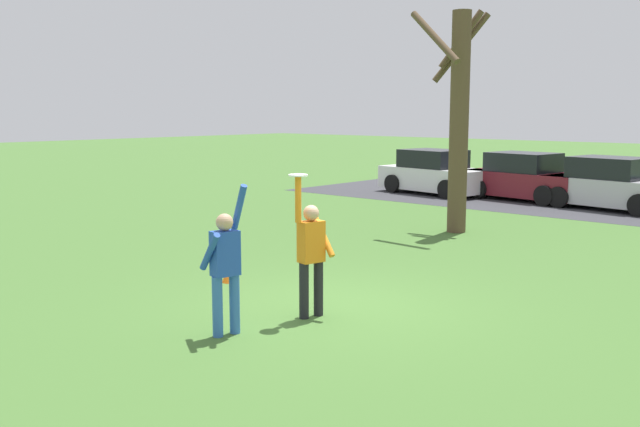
{
  "coord_description": "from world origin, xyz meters",
  "views": [
    {
      "loc": [
        6.82,
        -8.02,
        2.99
      ],
      "look_at": [
        -0.06,
        -0.23,
        1.48
      ],
      "focal_mm": 39.74,
      "sensor_mm": 36.0,
      "label": 1
    }
  ],
  "objects_px": {
    "person_defender": "(225,264)",
    "parked_car_silver": "(612,186)",
    "bare_tree_tall": "(458,114)",
    "parked_car_white": "(435,174)",
    "parked_car_maroon": "(525,178)",
    "frisbee_disc": "(298,175)",
    "field_cone_orange": "(229,273)",
    "person_catcher": "(311,251)"
  },
  "relations": [
    {
      "from": "person_catcher",
      "to": "bare_tree_tall",
      "type": "xyz_separation_m",
      "value": [
        -2.25,
        7.83,
        1.93
      ]
    },
    {
      "from": "person_catcher",
      "to": "person_defender",
      "type": "relative_size",
      "value": 1.02
    },
    {
      "from": "person_catcher",
      "to": "frisbee_disc",
      "type": "relative_size",
      "value": 7.64
    },
    {
      "from": "person_catcher",
      "to": "parked_car_silver",
      "type": "bearing_deg",
      "value": -165.02
    },
    {
      "from": "frisbee_disc",
      "to": "field_cone_orange",
      "type": "xyz_separation_m",
      "value": [
        -2.45,
        0.83,
        -1.93
      ]
    },
    {
      "from": "frisbee_disc",
      "to": "bare_tree_tall",
      "type": "bearing_deg",
      "value": 105.3
    },
    {
      "from": "person_catcher",
      "to": "field_cone_orange",
      "type": "height_order",
      "value": "person_catcher"
    },
    {
      "from": "person_defender",
      "to": "parked_car_silver",
      "type": "distance_m",
      "value": 15.93
    },
    {
      "from": "parked_car_silver",
      "to": "field_cone_orange",
      "type": "xyz_separation_m",
      "value": [
        -1.72,
        -13.93,
        -0.57
      ]
    },
    {
      "from": "frisbee_disc",
      "to": "field_cone_orange",
      "type": "height_order",
      "value": "frisbee_disc"
    },
    {
      "from": "person_catcher",
      "to": "person_defender",
      "type": "distance_m",
      "value": 1.41
    },
    {
      "from": "parked_car_silver",
      "to": "bare_tree_tall",
      "type": "bearing_deg",
      "value": -94.13
    },
    {
      "from": "bare_tree_tall",
      "to": "parked_car_maroon",
      "type": "bearing_deg",
      "value": 102.18
    },
    {
      "from": "parked_car_white",
      "to": "parked_car_maroon",
      "type": "bearing_deg",
      "value": 16.38
    },
    {
      "from": "frisbee_disc",
      "to": "bare_tree_tall",
      "type": "xyz_separation_m",
      "value": [
        -2.2,
        8.05,
        0.82
      ]
    },
    {
      "from": "person_defender",
      "to": "parked_car_silver",
      "type": "height_order",
      "value": "person_defender"
    },
    {
      "from": "parked_car_silver",
      "to": "bare_tree_tall",
      "type": "height_order",
      "value": "bare_tree_tall"
    },
    {
      "from": "parked_car_white",
      "to": "parked_car_silver",
      "type": "bearing_deg",
      "value": 8.84
    },
    {
      "from": "parked_car_white",
      "to": "person_defender",
      "type": "bearing_deg",
      "value": -58.64
    },
    {
      "from": "parked_car_white",
      "to": "parked_car_maroon",
      "type": "relative_size",
      "value": 1.0
    },
    {
      "from": "bare_tree_tall",
      "to": "field_cone_orange",
      "type": "relative_size",
      "value": 16.99
    },
    {
      "from": "parked_car_silver",
      "to": "person_defender",
      "type": "bearing_deg",
      "value": -79.99
    },
    {
      "from": "person_catcher",
      "to": "parked_car_white",
      "type": "height_order",
      "value": "person_catcher"
    },
    {
      "from": "bare_tree_tall",
      "to": "parked_car_white",
      "type": "bearing_deg",
      "value": 125.85
    },
    {
      "from": "parked_car_white",
      "to": "parked_car_silver",
      "type": "height_order",
      "value": "same"
    },
    {
      "from": "person_defender",
      "to": "parked_car_silver",
      "type": "relative_size",
      "value": 0.47
    },
    {
      "from": "parked_car_silver",
      "to": "parked_car_white",
      "type": "bearing_deg",
      "value": -171.16
    },
    {
      "from": "person_catcher",
      "to": "bare_tree_tall",
      "type": "bearing_deg",
      "value": -152.05
    },
    {
      "from": "frisbee_disc",
      "to": "parked_car_white",
      "type": "distance_m",
      "value": 16.34
    },
    {
      "from": "parked_car_white",
      "to": "person_catcher",
      "type": "bearing_deg",
      "value": -55.77
    },
    {
      "from": "parked_car_silver",
      "to": "field_cone_orange",
      "type": "bearing_deg",
      "value": -88.79
    },
    {
      "from": "parked_car_maroon",
      "to": "field_cone_orange",
      "type": "bearing_deg",
      "value": -76.61
    },
    {
      "from": "person_catcher",
      "to": "field_cone_orange",
      "type": "distance_m",
      "value": 2.7
    },
    {
      "from": "frisbee_disc",
      "to": "parked_car_maroon",
      "type": "xyz_separation_m",
      "value": [
        -3.74,
        15.17,
        -1.37
      ]
    },
    {
      "from": "parked_car_white",
      "to": "parked_car_silver",
      "type": "distance_m",
      "value": 6.28
    },
    {
      "from": "parked_car_maroon",
      "to": "frisbee_disc",
      "type": "bearing_deg",
      "value": -67.88
    },
    {
      "from": "person_defender",
      "to": "bare_tree_tall",
      "type": "bearing_deg",
      "value": 23.93
    },
    {
      "from": "parked_car_white",
      "to": "field_cone_orange",
      "type": "bearing_deg",
      "value": -63.57
    },
    {
      "from": "person_defender",
      "to": "parked_car_white",
      "type": "xyz_separation_m",
      "value": [
        -6.76,
        15.86,
        -0.25
      ]
    },
    {
      "from": "parked_car_silver",
      "to": "bare_tree_tall",
      "type": "distance_m",
      "value": 7.21
    },
    {
      "from": "parked_car_white",
      "to": "bare_tree_tall",
      "type": "relative_size",
      "value": 0.79
    },
    {
      "from": "person_defender",
      "to": "field_cone_orange",
      "type": "xyz_separation_m",
      "value": [
        -2.21,
        1.99,
        -0.82
      ]
    }
  ]
}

